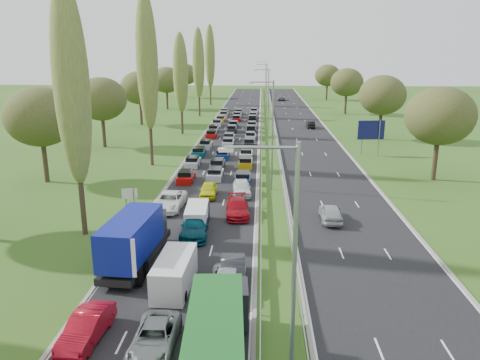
{
  "coord_description": "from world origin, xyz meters",
  "views": [
    {
      "loc": [
        3.27,
        -7.25,
        14.86
      ],
      "look_at": [
        1.04,
        41.35,
        1.5
      ],
      "focal_mm": 35.0,
      "sensor_mm": 36.0,
      "label": 1
    }
  ],
  "objects_px": {
    "white_van_rear": "(197,215)",
    "white_van_front": "(175,271)",
    "info_sign": "(130,196)",
    "blue_lorry": "(135,238)",
    "near_car_2": "(170,201)",
    "direction_sign": "(371,132)",
    "near_car_1": "(86,328)"
  },
  "relations": [
    {
      "from": "near_car_1",
      "to": "near_car_2",
      "type": "xyz_separation_m",
      "value": [
        0.28,
        21.72,
        0.04
      ]
    },
    {
      "from": "white_van_front",
      "to": "direction_sign",
      "type": "bearing_deg",
      "value": 64.6
    },
    {
      "from": "near_car_2",
      "to": "direction_sign",
      "type": "bearing_deg",
      "value": 48.59
    },
    {
      "from": "white_van_rear",
      "to": "direction_sign",
      "type": "height_order",
      "value": "direction_sign"
    },
    {
      "from": "near_car_2",
      "to": "info_sign",
      "type": "distance_m",
      "value": 3.88
    },
    {
      "from": "near_car_2",
      "to": "info_sign",
      "type": "bearing_deg",
      "value": -171.19
    },
    {
      "from": "near_car_2",
      "to": "blue_lorry",
      "type": "relative_size",
      "value": 0.62
    },
    {
      "from": "blue_lorry",
      "to": "near_car_1",
      "type": "bearing_deg",
      "value": -86.61
    },
    {
      "from": "white_van_front",
      "to": "direction_sign",
      "type": "relative_size",
      "value": 1.02
    },
    {
      "from": "white_van_front",
      "to": "info_sign",
      "type": "height_order",
      "value": "white_van_front"
    },
    {
      "from": "white_van_rear",
      "to": "direction_sign",
      "type": "distance_m",
      "value": 37.26
    },
    {
      "from": "near_car_2",
      "to": "white_van_rear",
      "type": "height_order",
      "value": "white_van_rear"
    },
    {
      "from": "blue_lorry",
      "to": "white_van_front",
      "type": "height_order",
      "value": "blue_lorry"
    },
    {
      "from": "blue_lorry",
      "to": "white_van_rear",
      "type": "relative_size",
      "value": 1.97
    },
    {
      "from": "near_car_2",
      "to": "direction_sign",
      "type": "relative_size",
      "value": 1.09
    },
    {
      "from": "blue_lorry",
      "to": "direction_sign",
      "type": "distance_m",
      "value": 45.65
    },
    {
      "from": "white_van_front",
      "to": "info_sign",
      "type": "bearing_deg",
      "value": 117.51
    },
    {
      "from": "near_car_1",
      "to": "info_sign",
      "type": "distance_m",
      "value": 21.61
    },
    {
      "from": "near_car_2",
      "to": "white_van_front",
      "type": "bearing_deg",
      "value": -75.07
    },
    {
      "from": "info_sign",
      "to": "near_car_1",
      "type": "bearing_deg",
      "value": -80.58
    },
    {
      "from": "near_car_1",
      "to": "blue_lorry",
      "type": "height_order",
      "value": "blue_lorry"
    },
    {
      "from": "white_van_rear",
      "to": "info_sign",
      "type": "relative_size",
      "value": 2.22
    },
    {
      "from": "white_van_rear",
      "to": "white_van_front",
      "type": "bearing_deg",
      "value": -92.78
    },
    {
      "from": "near_car_1",
      "to": "near_car_2",
      "type": "height_order",
      "value": "near_car_2"
    },
    {
      "from": "white_van_rear",
      "to": "info_sign",
      "type": "bearing_deg",
      "value": 147.26
    },
    {
      "from": "info_sign",
      "to": "direction_sign",
      "type": "bearing_deg",
      "value": 42.22
    },
    {
      "from": "near_car_1",
      "to": "info_sign",
      "type": "xyz_separation_m",
      "value": [
        -3.54,
        21.31,
        0.6
      ]
    },
    {
      "from": "info_sign",
      "to": "direction_sign",
      "type": "distance_m",
      "value": 38.95
    },
    {
      "from": "near_car_2",
      "to": "blue_lorry",
      "type": "xyz_separation_m",
      "value": [
        -0.05,
        -12.42,
        1.19
      ]
    },
    {
      "from": "near_car_2",
      "to": "info_sign",
      "type": "relative_size",
      "value": 2.71
    },
    {
      "from": "near_car_2",
      "to": "white_van_rear",
      "type": "xyz_separation_m",
      "value": [
        3.31,
        -4.46,
        0.15
      ]
    },
    {
      "from": "near_car_2",
      "to": "blue_lorry",
      "type": "bearing_deg",
      "value": -87.49
    }
  ]
}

